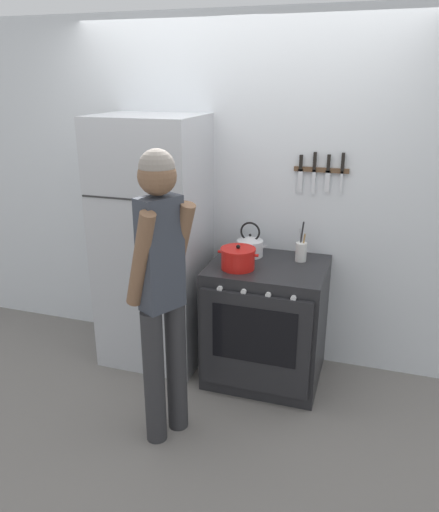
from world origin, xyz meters
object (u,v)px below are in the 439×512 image
Objects in this scene: refrigerator at (153,244)px; utensil_jar at (301,251)px; dutch_oven_pot at (238,258)px; tea_kettle at (250,246)px; person at (162,285)px; stove_range at (265,322)px.

refrigerator is 6.55× the size of utensil_jar.
dutch_oven_pot is 0.99× the size of utensil_jar.
utensil_jar reaches higher than tea_kettle.
dutch_oven_pot is at bearing -92.92° from tea_kettle.
tea_kettle reaches higher than dutch_oven_pot.
dutch_oven_pot is 0.27m from tea_kettle.
person is (-0.27, -0.95, 0.05)m from tea_kettle.
refrigerator is 1.06× the size of person.
stove_range is 0.56m from tea_kettle.
person is at bearing -118.78° from stove_range.
stove_range is at bearing 30.91° from dutch_oven_pot.
person is (0.45, -0.85, 0.07)m from refrigerator.
utensil_jar reaches higher than dutch_oven_pot.
dutch_oven_pot is 0.16× the size of person.
refrigerator reaches higher than dutch_oven_pot.
utensil_jar is at bearing 40.14° from stove_range.
person reaches higher than stove_range.
dutch_oven_pot is 0.47m from utensil_jar.
refrigerator is 2.11× the size of stove_range.
dutch_oven_pot is at bearing -143.97° from utensil_jar.
tea_kettle is at bearing -178.85° from utensil_jar.
person reaches higher than dutch_oven_pot.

